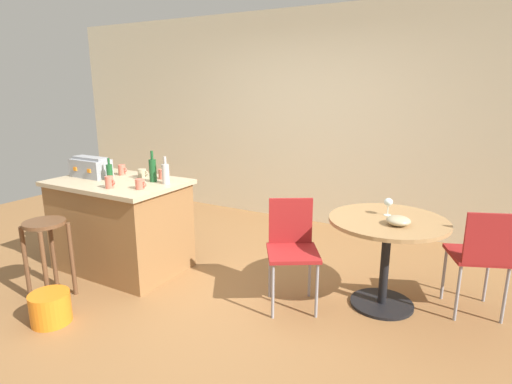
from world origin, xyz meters
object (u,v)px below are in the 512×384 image
wooden_stool (47,243)px  cup_0 (110,182)px  dining_table (387,240)px  toolbox (91,167)px  plastic_bucket (50,308)px  bottle_1 (153,170)px  cup_1 (140,184)px  folding_chair_near (292,244)px  kitchen_island (121,224)px  serving_bowl (398,221)px  wine_glass (388,203)px  cup_3 (122,170)px  folding_chair_far (481,253)px  bottle_2 (110,172)px  cup_4 (142,173)px  cup_2 (162,174)px  bottle_0 (166,173)px

wooden_stool → cup_0: cup_0 is taller
dining_table → toolbox: 2.86m
cup_0 → plastic_bucket: bearing=-82.3°
bottle_1 → cup_1: bearing=-69.4°
wooden_stool → folding_chair_near: folding_chair_near is taller
dining_table → folding_chair_near: size_ratio=1.06×
kitchen_island → folding_chair_near: bearing=5.6°
dining_table → serving_bowl: 0.26m
folding_chair_near → wine_glass: 0.84m
wooden_stool → toolbox: size_ratio=1.70×
wooden_stool → cup_0: (0.24, 0.49, 0.44)m
cup_3 → toolbox: bearing=-133.0°
folding_chair_far → cup_0: bearing=-162.0°
toolbox → bottle_2: size_ratio=1.82×
kitchen_island → bottle_1: bearing=22.3°
kitchen_island → cup_4: bearing=66.7°
wooden_stool → folding_chair_near: size_ratio=0.78×
cup_2 → serving_bowl: bearing=3.0°
bottle_0 → plastic_bucket: 1.44m
plastic_bucket → cup_2: bearing=88.1°
wooden_stool → cup_1: cup_1 is taller
cup_1 → wooden_stool: bearing=-129.6°
wine_glass → plastic_bucket: wine_glass is taller
bottle_0 → bottle_2: bearing=-162.9°
wooden_stool → bottle_2: size_ratio=3.11×
cup_1 → cup_3: size_ratio=1.08×
cup_3 → cup_0: bearing=-53.8°
dining_table → bottle_2: 2.57m
kitchen_island → bottle_0: bottle_0 is taller
bottle_2 → plastic_bucket: bearing=-71.0°
bottle_2 → cup_2: bearing=39.8°
wooden_stool → dining_table: dining_table is taller
folding_chair_far → cup_3: size_ratio=8.25×
folding_chair_far → cup_2: bearing=-171.2°
cup_1 → cup_2: bearing=105.1°
folding_chair_far → cup_0: (-2.92, -0.95, 0.42)m
wooden_stool → cup_4: (0.16, 0.98, 0.43)m
dining_table → folding_chair_far: bearing=16.3°
folding_chair_far → cup_2: cup_2 is taller
bottle_1 → cup_2: (-0.01, 0.13, -0.07)m
toolbox → kitchen_island: bearing=0.1°
kitchen_island → folding_chair_near: 1.76m
cup_4 → cup_1: bearing=-47.9°
cup_2 → cup_0: bearing=-105.5°
cup_1 → cup_4: cup_1 is taller
folding_chair_far → cup_4: 3.06m
bottle_0 → cup_3: (-0.65, 0.08, -0.05)m
cup_0 → cup_1: bearing=23.2°
bottle_0 → bottle_1: (-0.16, 0.01, 0.02)m
toolbox → wine_glass: toolbox is taller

